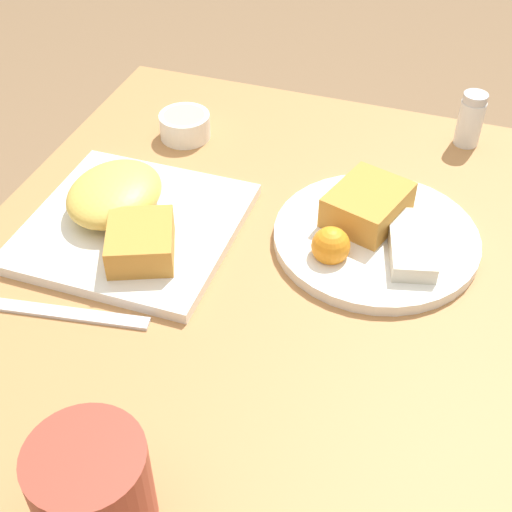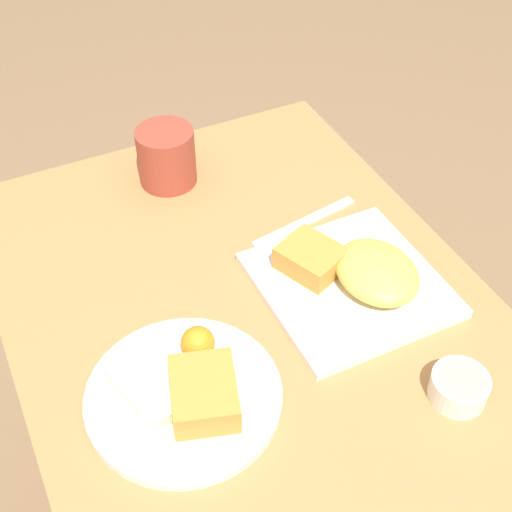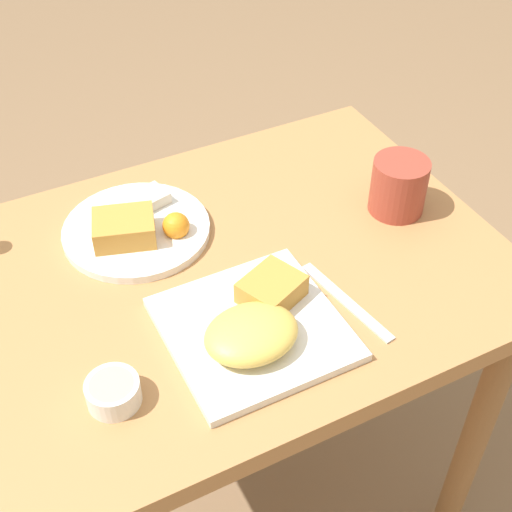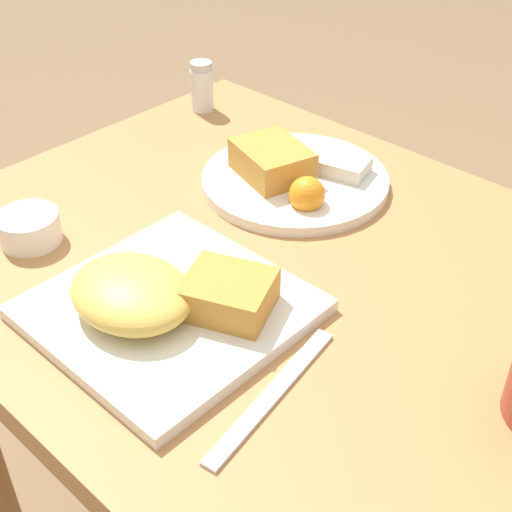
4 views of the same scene
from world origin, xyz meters
The scene contains 7 objects.
dining_table centered at (0.00, 0.00, 0.63)m, with size 0.85×0.64×0.75m.
plate_square_near centered at (-0.04, -0.15, 0.77)m, with size 0.24×0.24×0.06m.
plate_oval_far centered at (-0.11, 0.14, 0.77)m, with size 0.24×0.24×0.05m.
sauce_ramekin centered at (-0.25, -0.16, 0.77)m, with size 0.07×0.07×0.04m.
salt_shaker centered at (-0.36, 0.21, 0.78)m, with size 0.03×0.03×0.08m.
butter_knife centered at (0.11, -0.15, 0.75)m, with size 0.05×0.19×0.00m.
coffee_mug centered at (0.31, 0.00, 0.80)m, with size 0.09×0.09×0.10m.
Camera 1 is at (0.54, 0.21, 1.30)m, focal length 50.00 mm.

